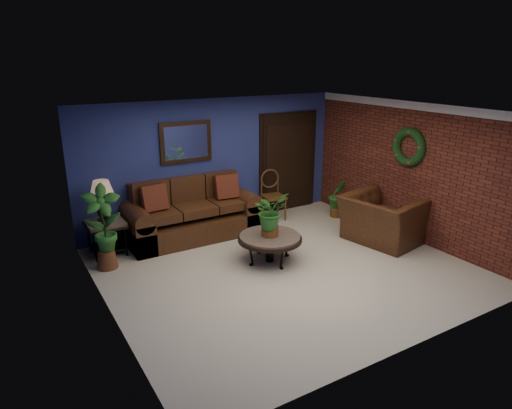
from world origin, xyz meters
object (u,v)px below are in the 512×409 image
coffee_table (270,239)px  table_lamp (102,196)px  sofa (191,217)px  end_table (106,229)px  armchair (382,219)px  side_chair (272,191)px

coffee_table → table_lamp: bearing=142.8°
sofa → table_lamp: (-1.58, -0.04, 0.67)m
table_lamp → end_table: bearing=135.0°
end_table → table_lamp: table_lamp is taller
end_table → table_lamp: bearing=-45.0°
armchair → end_table: bearing=54.8°
sofa → end_table: bearing=-178.4°
table_lamp → armchair: 4.93m
coffee_table → sofa: bearing=110.7°
table_lamp → armchair: (4.45, -2.04, -0.61)m
sofa → end_table: 1.58m
sofa → armchair: bearing=-35.9°
end_table → side_chair: (3.42, 0.08, 0.14)m
coffee_table → side_chair: (1.19, 1.77, 0.19)m
sofa → armchair: sofa is taller
side_chair → armchair: 2.35m
table_lamp → side_chair: 3.45m
sofa → side_chair: 1.86m
coffee_table → armchair: 2.24m
end_table → armchair: (4.45, -2.04, -0.02)m
side_chair → armchair: size_ratio=0.78×
end_table → table_lamp: (0.00, -0.00, 0.59)m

